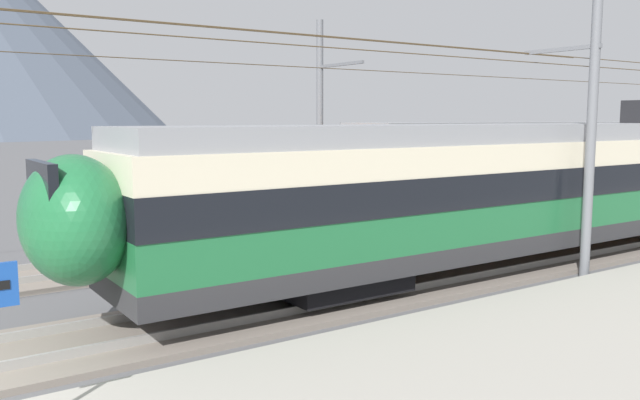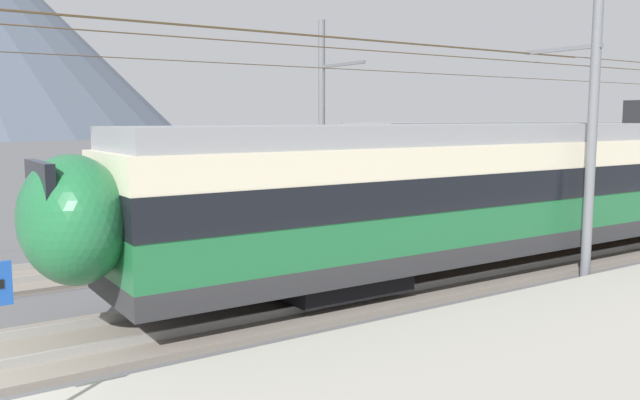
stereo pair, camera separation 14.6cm
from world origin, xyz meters
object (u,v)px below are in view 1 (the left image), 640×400
Objects in this scene: train_far_track at (608,158)px; catenary_mast_far_side at (323,120)px; train_near_platform at (547,182)px; catenary_mast_mid at (587,106)px.

train_far_track is 0.65× the size of catenary_mast_far_side.
train_near_platform is 0.87× the size of train_far_track.
catenary_mast_mid reaches higher than train_far_track.
catenary_mast_far_side is at bearing 171.41° from train_far_track.
catenary_mast_far_side reaches higher than train_far_track.
catenary_mast_mid is (-0.91, -1.77, 2.07)m from train_near_platform.
catenary_mast_far_side reaches higher than train_near_platform.
train_near_platform and train_far_track have the same top height.
catenary_mast_mid is 9.69m from catenary_mast_far_side.
catenary_mast_far_side is at bearing 97.58° from catenary_mast_mid.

